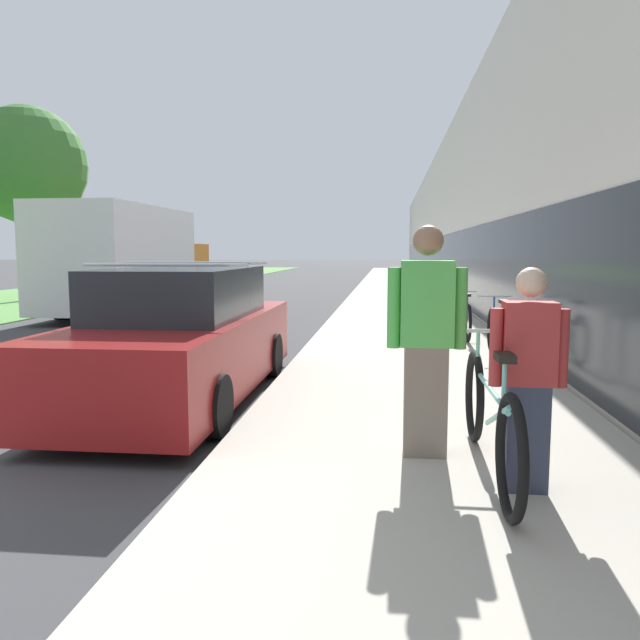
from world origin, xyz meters
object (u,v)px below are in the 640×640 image
cruiser_bike_middle (465,319)px  moving_truck (130,261)px  person_rider (528,380)px  person_bystander (426,341)px  street_tree_far (27,165)px  parked_sedan_curbside (182,340)px  tandem_bicycle (490,418)px  cruiser_bike_nearest (498,333)px  bike_rack_hoop (500,337)px

cruiser_bike_middle → moving_truck: bearing=150.3°
person_rider → person_bystander: 0.94m
person_rider → street_tree_far: street_tree_far is taller
moving_truck → parked_sedan_curbside: bearing=-63.8°
tandem_bicycle → person_rider: 0.49m
tandem_bicycle → person_rider: size_ratio=1.58×
person_rider → moving_truck: (-8.06, 12.37, 0.58)m
cruiser_bike_nearest → person_rider: bearing=-97.7°
person_rider → street_tree_far: size_ratio=0.23×
cruiser_bike_nearest → parked_sedan_curbside: parked_sedan_curbside is taller
bike_rack_hoop → cruiser_bike_nearest: cruiser_bike_nearest is taller
cruiser_bike_nearest → moving_truck: moving_truck is taller
cruiser_bike_middle → person_bystander: bearing=-99.3°
cruiser_bike_nearest → tandem_bicycle: bearing=-100.3°
person_rider → street_tree_far: (-13.31, 16.34, 3.76)m
person_bystander → moving_truck: (-7.42, 11.69, 0.43)m
bike_rack_hoop → moving_truck: bearing=135.6°
person_bystander → cruiser_bike_nearest: bearing=73.6°
tandem_bicycle → person_rider: person_rider is taller
tandem_bicycle → parked_sedan_curbside: parked_sedan_curbside is taller
cruiser_bike_middle → street_tree_far: bearing=147.3°
person_rider → moving_truck: bearing=123.1°
cruiser_bike_nearest → parked_sedan_curbside: 4.78m
cruiser_bike_middle → person_rider: bearing=-93.7°
person_rider → moving_truck: size_ratio=0.20×
cruiser_bike_nearest → moving_truck: bearing=141.0°
person_rider → parked_sedan_curbside: person_rider is taller
bike_rack_hoop → moving_truck: size_ratio=0.11×
street_tree_far → cruiser_bike_middle: bearing=-32.7°
person_rider → street_tree_far: bearing=129.2°
person_bystander → street_tree_far: street_tree_far is taller
person_bystander → parked_sedan_curbside: person_bystander is taller
street_tree_far → tandem_bicycle: bearing=-50.8°
person_bystander → cruiser_bike_nearest: (1.35, 4.59, -0.53)m
person_bystander → parked_sedan_curbside: size_ratio=0.38×
person_bystander → cruiser_bike_nearest: person_bystander is taller
cruiser_bike_nearest → street_tree_far: size_ratio=0.28×
bike_rack_hoop → street_tree_far: 18.97m
moving_truck → person_rider: bearing=-56.9°
parked_sedan_curbside → street_tree_far: street_tree_far is taller
street_tree_far → person_rider: bearing=-50.8°
person_rider → cruiser_bike_middle: size_ratio=0.87×
cruiser_bike_nearest → moving_truck: (-8.77, 7.10, 0.96)m
street_tree_far → cruiser_bike_nearest: bearing=-38.3°
bike_rack_hoop → cruiser_bike_middle: size_ratio=0.48×
person_bystander → moving_truck: size_ratio=0.24×
bike_rack_hoop → parked_sedan_curbside: size_ratio=0.18×
tandem_bicycle → person_rider: bearing=-55.4°
person_bystander → cruiser_bike_nearest: 4.81m
tandem_bicycle → cruiser_bike_middle: 7.24m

